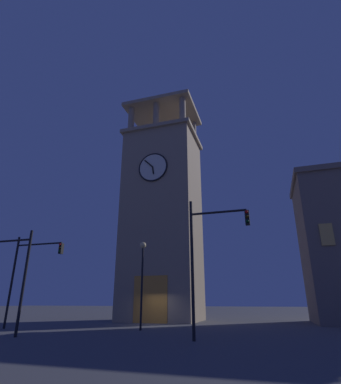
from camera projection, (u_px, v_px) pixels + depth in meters
name	position (u px, v px, depth m)	size (l,w,h in m)	color
ground_plane	(152.00, 325.00, 24.44)	(200.00, 200.00, 0.00)	#4C4C51
clocktower	(163.00, 216.00, 32.65)	(7.94, 6.92, 26.19)	gray
traffic_signal_near	(7.00, 264.00, 17.77)	(4.43, 0.41, 5.75)	black
traffic_signal_mid	(208.00, 247.00, 15.68)	(3.15, 0.41, 6.99)	black
traffic_signal_far	(28.00, 266.00, 22.11)	(4.11, 0.41, 6.42)	black
street_lamp	(142.00, 268.00, 21.17)	(0.44, 0.44, 5.79)	black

